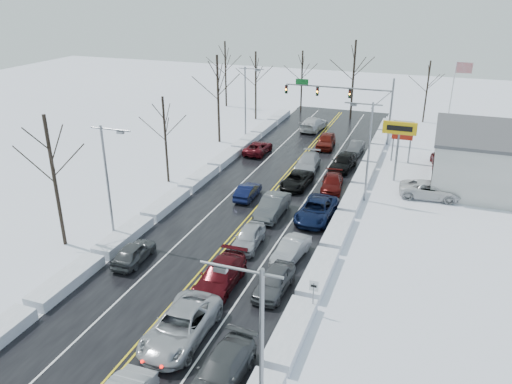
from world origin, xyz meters
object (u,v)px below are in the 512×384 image
at_px(tires_plus_sign, 399,132).
at_px(oncoming_car_0, 248,198).
at_px(traffic_signal_mast, 349,97).
at_px(flagpole, 453,97).

relative_size(tires_plus_sign, oncoming_car_0, 1.48).
distance_m(traffic_signal_mast, tires_plus_sign, 13.92).
xyz_separation_m(tires_plus_sign, flagpole, (4.67, 14.01, 0.93)).
height_order(traffic_signal_mast, tires_plus_sign, traffic_signal_mast).
bearing_deg(flagpole, traffic_signal_mast, -170.27).
xyz_separation_m(traffic_signal_mast, tires_plus_sign, (7.05, -12.00, -0.49)).
bearing_deg(oncoming_car_0, flagpole, -126.78).
distance_m(tires_plus_sign, flagpole, 14.79).
relative_size(flagpole, oncoming_car_0, 2.46).
bearing_deg(traffic_signal_mast, flagpole, 9.73).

